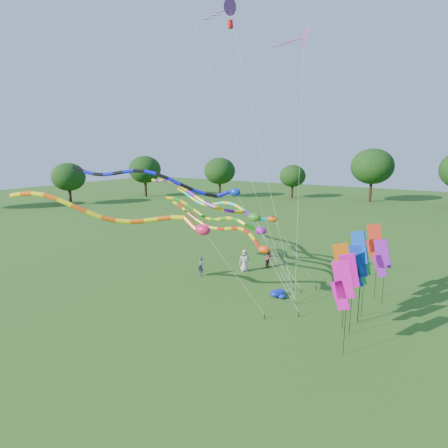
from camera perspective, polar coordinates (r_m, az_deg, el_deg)
The scene contains 22 objects.
ground at distance 22.13m, azimuth 0.55°, elevation -14.57°, with size 160.00×160.00×0.00m, color #215315.
tree_ring at distance 17.83m, azimuth -10.65°, elevation -2.86°, with size 116.31×114.64×9.43m.
tube_kite_red at distance 26.31m, azimuth 0.53°, elevation -0.96°, with size 12.22×3.91×5.98m.
tube_kite_orange at distance 22.31m, azimuth -13.98°, elevation 1.16°, with size 13.76×6.18×7.81m.
tube_kite_purple at distance 29.16m, azimuth -2.91°, elevation 3.91°, with size 16.15×5.21×7.77m.
tube_kite_blue at distance 25.83m, azimuth -8.16°, elevation 6.27°, with size 14.46×6.00×8.98m.
tube_kite_cyan at distance 28.47m, azimuth 1.48°, elevation 2.35°, with size 12.17×1.27×6.87m.
tube_kite_green at distance 28.02m, azimuth 0.18°, elevation 0.76°, with size 11.78×1.44×6.30m.
delta_kite_high_a at distance 29.15m, azimuth 0.81°, elevation 30.00°, with size 8.75×3.43×20.04m.
delta_kite_high_c at distance 27.09m, azimuth 12.06°, elevation 26.24°, with size 3.69×4.52×17.54m.
banner_pole_orange at distance 21.00m, azimuth 17.47°, elevation -6.04°, with size 1.11×0.48×4.85m.
banner_pole_violet at distance 25.28m, azimuth 22.87°, elevation -4.83°, with size 1.16×0.12×4.27m.
banner_pole_blue_b at distance 21.97m, azimuth 19.83°, elevation -4.14°, with size 1.13×0.42×5.33m.
banner_pole_blue_a at distance 22.13m, azimuth 19.58°, elevation -6.08°, with size 1.16×0.11×4.55m.
banner_pole_magenta_b at distance 20.47m, azimuth 18.39°, elevation -7.58°, with size 1.13×0.43×4.50m.
banner_pole_red at distance 25.80m, azimuth 21.96°, elevation -2.63°, with size 1.16×0.22×5.06m.
banner_pole_magenta_a at distance 18.42m, azimuth 17.57°, elevation -8.94°, with size 1.16×0.17×4.73m.
banner_pole_green at distance 22.92m, azimuth 20.07°, elevation -5.94°, with size 1.16×0.27×4.39m.
blue_nylon_heap at distance 25.80m, azimuth 8.40°, elevation -10.29°, with size 1.28×1.38×0.45m.
person_a at distance 30.05m, azimuth 3.15°, elevation -5.59°, with size 0.87×0.56×1.78m, color beige.
person_b at distance 28.98m, azimuth -3.58°, elevation -6.47°, with size 0.57×0.37×1.56m, color #41455B.
person_c at distance 31.26m, azimuth 6.91°, elevation -5.17°, with size 0.76×0.59×1.57m, color #923547.
Camera 1 is at (10.27, -16.99, 9.76)m, focal length 30.00 mm.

